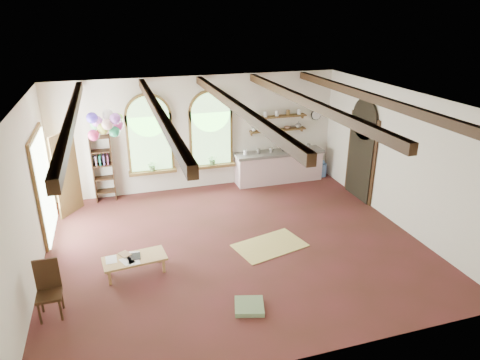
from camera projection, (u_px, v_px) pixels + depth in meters
name	position (u px, v px, depth m)	size (l,w,h in m)	color
floor	(236.00, 244.00, 9.49)	(8.00, 8.00, 0.00)	#572424
ceiling_beams	(235.00, 106.00, 8.34)	(6.20, 6.80, 0.18)	#362511
window_left	(150.00, 137.00, 11.54)	(1.30, 0.28, 2.20)	brown
window_right	(211.00, 132.00, 12.00)	(1.30, 0.28, 2.20)	brown
left_doorway	(44.00, 186.00, 9.59)	(0.10, 1.90, 2.50)	brown
right_doorway	(360.00, 159.00, 11.48)	(0.10, 1.30, 2.40)	black
kitchen_counter	(279.00, 166.00, 12.78)	(2.68, 0.62, 0.94)	beige
wall_shelf_lower	(278.00, 130.00, 12.54)	(1.70, 0.24, 0.04)	brown
wall_shelf_upper	(278.00, 117.00, 12.39)	(1.70, 0.24, 0.04)	brown
wall_clock	(316.00, 115.00, 12.81)	(0.32, 0.32, 0.04)	black
bookshelf	(103.00, 169.00, 11.37)	(0.53, 0.32, 1.80)	#362511
coffee_table	(135.00, 260.00, 8.35)	(1.26, 0.68, 0.34)	tan
side_chair	(50.00, 301.00, 7.18)	(0.41, 0.41, 1.01)	#362511
floor_mat	(270.00, 245.00, 9.42)	(1.51, 0.93, 0.02)	#D6C06B
floor_cushion	(249.00, 306.00, 7.44)	(0.50, 0.50, 0.09)	#6C8A5F
water_jug_a	(322.00, 169.00, 13.26)	(0.27, 0.27, 0.52)	#5B85C4
water_jug_b	(309.00, 169.00, 13.12)	(0.33, 0.33, 0.64)	#5B85C4
balloon_cluster	(106.00, 124.00, 9.98)	(0.83, 0.83, 1.16)	silver
table_book	(121.00, 256.00, 8.37)	(0.18, 0.26, 0.02)	olive
tablet	(136.00, 256.00, 8.37)	(0.18, 0.26, 0.01)	black
potted_plant_left	(152.00, 166.00, 11.74)	(0.27, 0.23, 0.30)	#598C4C
potted_plant_right	(213.00, 160.00, 12.20)	(0.27, 0.23, 0.30)	#598C4C
shelf_cup_a	(254.00, 130.00, 12.31)	(0.12, 0.10, 0.10)	white
shelf_cup_b	(265.00, 129.00, 12.40)	(0.10, 0.10, 0.09)	beige
shelf_bowl_a	(276.00, 129.00, 12.51)	(0.22, 0.22, 0.05)	beige
shelf_bowl_b	(287.00, 127.00, 12.60)	(0.20, 0.20, 0.06)	#8C664C
shelf_vase	(298.00, 124.00, 12.67)	(0.18, 0.18, 0.19)	slate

